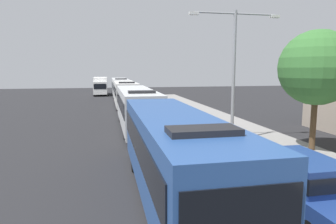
{
  "coord_description": "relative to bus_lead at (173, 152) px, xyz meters",
  "views": [
    {
      "loc": [
        -3.57,
        2.34,
        4.6
      ],
      "look_at": [
        -0.17,
        19.0,
        2.19
      ],
      "focal_mm": 32.28,
      "sensor_mm": 36.0,
      "label": 1
    }
  ],
  "objects": [
    {
      "name": "streetlamp_mid",
      "position": [
        5.4,
        7.25,
        3.34
      ],
      "size": [
        5.73,
        0.28,
        7.95
      ],
      "color": "gray",
      "rests_on": "sidewalk"
    },
    {
      "name": "bus_middle",
      "position": [
        0.0,
        27.51,
        0.0
      ],
      "size": [
        2.58,
        11.51,
        3.21
      ],
      "color": "silver",
      "rests_on": "ground_plane"
    },
    {
      "name": "white_suv",
      "position": [
        3.7,
        -2.19,
        -0.66
      ],
      "size": [
        1.86,
        4.85,
        1.9
      ],
      "color": "navy",
      "rests_on": "ground_plane"
    },
    {
      "name": "box_truck_oncoming",
      "position": [
        -3.3,
        45.83,
        0.02
      ],
      "size": [
        2.35,
        7.56,
        3.15
      ],
      "color": "white",
      "rests_on": "ground_plane"
    },
    {
      "name": "roadside_tree",
      "position": [
        8.86,
        4.26,
        2.99
      ],
      "size": [
        4.05,
        4.05,
        6.57
      ],
      "color": "#4C3823",
      "rests_on": "sidewalk"
    },
    {
      "name": "bus_second_in_line",
      "position": [
        0.0,
        13.2,
        0.0
      ],
      "size": [
        2.58,
        12.21,
        3.21
      ],
      "color": "silver",
      "rests_on": "ground_plane"
    },
    {
      "name": "bus_fourth_in_line",
      "position": [
        0.0,
        41.08,
        0.0
      ],
      "size": [
        2.58,
        12.32,
        3.21
      ],
      "color": "silver",
      "rests_on": "ground_plane"
    },
    {
      "name": "bus_lead",
      "position": [
        0.0,
        0.0,
        0.0
      ],
      "size": [
        2.58,
        11.2,
        3.21
      ],
      "color": "#284C8C",
      "rests_on": "ground_plane"
    }
  ]
}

